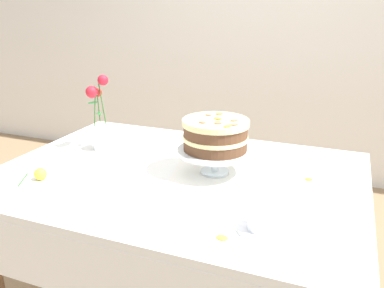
{
  "coord_description": "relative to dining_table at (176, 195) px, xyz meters",
  "views": [
    {
      "loc": [
        0.57,
        -1.3,
        1.35
      ],
      "look_at": [
        0.06,
        0.01,
        0.86
      ],
      "focal_mm": 37.02,
      "sensor_mm": 36.0,
      "label": 1
    }
  ],
  "objects": [
    {
      "name": "dining_table",
      "position": [
        0.0,
        0.0,
        0.0
      ],
      "size": [
        1.4,
        1.0,
        0.74
      ],
      "color": "white",
      "rests_on": "ground"
    },
    {
      "name": "linen_napkin",
      "position": [
        0.14,
        0.06,
        0.09
      ],
      "size": [
        0.38,
        0.38,
        0.0
      ],
      "primitive_type": "cube",
      "rotation": [
        0.0,
        0.0,
        0.2
      ],
      "color": "white",
      "rests_on": "dining_table"
    },
    {
      "name": "cake_stand",
      "position": [
        0.14,
        0.06,
        0.17
      ],
      "size": [
        0.29,
        0.29,
        0.1
      ],
      "color": "silver",
      "rests_on": "linen_napkin"
    },
    {
      "name": "layer_cake",
      "position": [
        0.14,
        0.06,
        0.25
      ],
      "size": [
        0.25,
        0.25,
        0.12
      ],
      "color": "brown",
      "rests_on": "cake_stand"
    },
    {
      "name": "flower_vase",
      "position": [
        -0.43,
        0.14,
        0.22
      ],
      "size": [
        0.1,
        0.1,
        0.34
      ],
      "color": "silver",
      "rests_on": "dining_table"
    },
    {
      "name": "teacup",
      "position": [
        0.39,
        -0.28,
        0.12
      ],
      "size": [
        0.13,
        0.13,
        0.06
      ],
      "color": "white",
      "rests_on": "dining_table"
    },
    {
      "name": "fallen_rose",
      "position": [
        -0.45,
        -0.23,
        0.11
      ],
      "size": [
        0.11,
        0.1,
        0.05
      ],
      "color": "#2D6028",
      "rests_on": "dining_table"
    },
    {
      "name": "loose_petal_0",
      "position": [
        0.48,
        0.14,
        0.09
      ],
      "size": [
        0.04,
        0.04,
        0.0
      ],
      "primitive_type": "ellipsoid",
      "rotation": [
        0.0,
        0.0,
        0.62
      ],
      "color": "orange",
      "rests_on": "dining_table"
    },
    {
      "name": "loose_petal_1",
      "position": [
        0.3,
        -0.36,
        0.09
      ],
      "size": [
        0.04,
        0.03,
        0.01
      ],
      "primitive_type": "ellipsoid",
      "rotation": [
        0.0,
        0.0,
        6.22
      ],
      "color": "yellow",
      "rests_on": "dining_table"
    },
    {
      "name": "loose_petal_2",
      "position": [
        0.21,
        -0.23,
        0.09
      ],
      "size": [
        0.04,
        0.03,
        0.0
      ],
      "primitive_type": "ellipsoid",
      "rotation": [
        0.0,
        0.0,
        2.53
      ],
      "color": "pink",
      "rests_on": "dining_table"
    }
  ]
}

